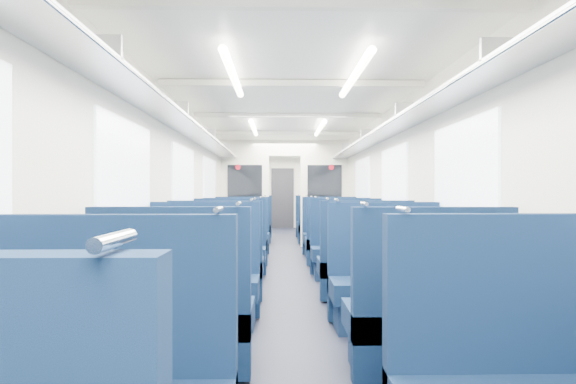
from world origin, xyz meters
TOP-DOWN VIEW (x-y plane):
  - floor at (0.00, 0.00)m, footprint 2.80×18.00m
  - ceiling at (0.00, 0.00)m, footprint 2.80×18.00m
  - wall_left at (-1.40, 0.00)m, footprint 0.02×18.00m
  - dado_left at (-1.39, 0.00)m, footprint 0.03×17.90m
  - wall_right at (1.40, 0.00)m, footprint 0.02×18.00m
  - dado_right at (1.39, 0.00)m, footprint 0.03×17.90m
  - wall_far at (0.00, 9.00)m, footprint 2.80×0.02m
  - luggage_rack_left at (-1.21, 0.00)m, footprint 0.36×17.40m
  - luggage_rack_right at (1.21, 0.00)m, footprint 0.36×17.40m
  - windows at (0.00, -0.46)m, footprint 2.78×15.60m
  - ceiling_fittings at (0.00, -0.26)m, footprint 2.70×16.06m
  - end_door at (0.00, 8.94)m, footprint 0.75×0.06m
  - bulkhead at (-0.00, 3.55)m, footprint 2.80×0.10m
  - seat_8 at (-0.83, -3.61)m, footprint 1.03×0.57m
  - seat_9 at (0.83, -3.68)m, footprint 1.03×0.57m
  - seat_10 at (-0.83, -2.44)m, footprint 1.03×0.57m
  - seat_11 at (0.83, -2.57)m, footprint 1.03×0.57m
  - seat_12 at (-0.83, -1.48)m, footprint 1.03×0.57m
  - seat_13 at (0.83, -1.49)m, footprint 1.03×0.57m
  - seat_14 at (-0.83, -0.18)m, footprint 1.03×0.57m
  - seat_15 at (0.83, -0.16)m, footprint 1.03×0.57m
  - seat_16 at (-0.83, 0.93)m, footprint 1.03×0.57m
  - seat_17 at (0.83, 0.95)m, footprint 1.03×0.57m
  - seat_18 at (-0.83, 2.05)m, footprint 1.03×0.57m
  - seat_19 at (0.83, 2.00)m, footprint 1.03×0.57m
  - seat_20 at (-0.83, 4.20)m, footprint 1.03×0.57m
  - seat_21 at (0.83, 4.11)m, footprint 1.03×0.57m
  - seat_22 at (-0.83, 5.23)m, footprint 1.03×0.57m
  - seat_23 at (0.83, 5.36)m, footprint 1.03×0.57m

SIDE VIEW (x-z plane):
  - floor at x=0.00m, z-range -0.01..0.01m
  - dado_left at x=-1.39m, z-range 0.00..0.70m
  - dado_right at x=1.39m, z-range 0.00..0.70m
  - seat_8 at x=-0.83m, z-range -0.22..0.93m
  - seat_9 at x=0.83m, z-range -0.22..0.93m
  - seat_10 at x=-0.83m, z-range -0.22..0.93m
  - seat_11 at x=0.83m, z-range -0.22..0.93m
  - seat_12 at x=-0.83m, z-range -0.22..0.93m
  - seat_13 at x=0.83m, z-range -0.22..0.93m
  - seat_14 at x=-0.83m, z-range -0.22..0.93m
  - seat_15 at x=0.83m, z-range -0.22..0.93m
  - seat_16 at x=-0.83m, z-range -0.22..0.93m
  - seat_17 at x=0.83m, z-range -0.22..0.93m
  - seat_18 at x=-0.83m, z-range -0.22..0.93m
  - seat_19 at x=0.83m, z-range -0.22..0.93m
  - seat_20 at x=-0.83m, z-range -0.22..0.93m
  - seat_21 at x=0.83m, z-range -0.22..0.93m
  - seat_22 at x=-0.83m, z-range -0.22..0.93m
  - seat_23 at x=0.83m, z-range -0.22..0.93m
  - end_door at x=0.00m, z-range 0.00..2.00m
  - wall_left at x=-1.40m, z-range 0.00..2.35m
  - wall_right at x=1.40m, z-range 0.00..2.35m
  - wall_far at x=0.00m, z-range 0.00..2.35m
  - bulkhead at x=0.00m, z-range 0.06..2.41m
  - windows at x=0.00m, z-range 1.04..1.79m
  - luggage_rack_left at x=-1.21m, z-range 1.88..2.06m
  - luggage_rack_right at x=1.21m, z-range 1.88..2.06m
  - ceiling_fittings at x=0.00m, z-range 2.23..2.35m
  - ceiling at x=0.00m, z-range 2.35..2.35m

